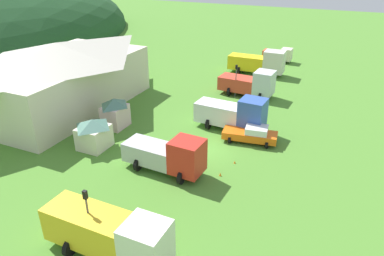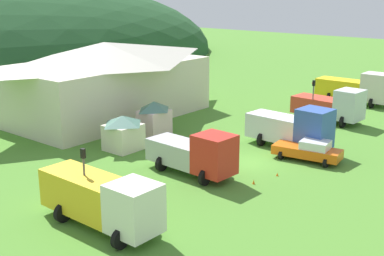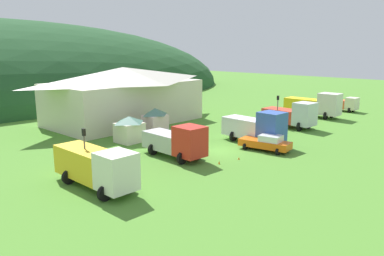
{
  "view_description": "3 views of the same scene",
  "coord_description": "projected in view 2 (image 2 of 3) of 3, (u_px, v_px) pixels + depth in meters",
  "views": [
    {
      "loc": [
        -26.81,
        -10.63,
        16.35
      ],
      "look_at": [
        -0.84,
        1.12,
        2.42
      ],
      "focal_mm": 33.62,
      "sensor_mm": 36.0,
      "label": 1
    },
    {
      "loc": [
        -30.99,
        -19.73,
        12.87
      ],
      "look_at": [
        -0.66,
        5.06,
        1.97
      ],
      "focal_mm": 47.82,
      "sensor_mm": 36.0,
      "label": 2
    },
    {
      "loc": [
        -28.99,
        -22.89,
        10.22
      ],
      "look_at": [
        -0.84,
        3.11,
        2.05
      ],
      "focal_mm": 35.7,
      "sensor_mm": 36.0,
      "label": 3
    }
  ],
  "objects": [
    {
      "name": "traffic_cone_mid_row",
      "position": [
        254.0,
        184.0,
        34.43
      ],
      "size": [
        0.36,
        0.36,
        0.63
      ],
      "primitive_type": "cone",
      "color": "orange",
      "rests_on": "ground"
    },
    {
      "name": "box_truck_blue",
      "position": [
        294.0,
        128.0,
        41.36
      ],
      "size": [
        3.35,
        7.26,
        3.65
      ],
      "rotation": [
        0.0,
        0.0,
        -1.63
      ],
      "color": "#3356AD",
      "rests_on": "ground"
    },
    {
      "name": "play_shed_pink",
      "position": [
        154.0,
        118.0,
        45.1
      ],
      "size": [
        2.72,
        2.25,
        3.14
      ],
      "color": "beige",
      "rests_on": "ground"
    },
    {
      "name": "traffic_cone_near_pickup",
      "position": [
        277.0,
        176.0,
        35.9
      ],
      "size": [
        0.36,
        0.36,
        0.47
      ],
      "primitive_type": "cone",
      "color": "orange",
      "rests_on": "ground"
    },
    {
      "name": "flatbed_truck_yellow",
      "position": [
        358.0,
        88.0,
        57.45
      ],
      "size": [
        3.27,
        8.16,
        3.67
      ],
      "rotation": [
        0.0,
        0.0,
        -1.57
      ],
      "color": "silver",
      "rests_on": "ground"
    },
    {
      "name": "traffic_light_west",
      "position": [
        84.0,
        177.0,
        28.37
      ],
      "size": [
        0.2,
        0.32,
        4.3
      ],
      "color": "#4C4C51",
      "rests_on": "ground"
    },
    {
      "name": "tow_truck_silver",
      "position": [
        332.0,
        105.0,
        49.7
      ],
      "size": [
        3.57,
        6.97,
        3.43
      ],
      "rotation": [
        0.0,
        0.0,
        -1.63
      ],
      "color": "silver",
      "rests_on": "ground"
    },
    {
      "name": "play_shed_cream",
      "position": [
        123.0,
        132.0,
        41.27
      ],
      "size": [
        2.83,
        2.65,
        2.86
      ],
      "color": "beige",
      "rests_on": "ground"
    },
    {
      "name": "traffic_light_east",
      "position": [
        313.0,
        96.0,
        49.67
      ],
      "size": [
        0.2,
        0.32,
        4.1
      ],
      "color": "#4C4C51",
      "rests_on": "ground"
    },
    {
      "name": "depot_building",
      "position": [
        105.0,
        79.0,
        51.32
      ],
      "size": [
        21.12,
        12.23,
        7.54
      ],
      "color": "beige",
      "rests_on": "ground"
    },
    {
      "name": "heavy_rig_striped",
      "position": [
        103.0,
        199.0,
        27.76
      ],
      "size": [
        3.16,
        7.95,
        3.18
      ],
      "rotation": [
        0.0,
        0.0,
        -1.58
      ],
      "color": "silver",
      "rests_on": "ground"
    },
    {
      "name": "ground_plane",
      "position": [
        249.0,
        163.0,
        38.59
      ],
      "size": [
        200.0,
        200.0,
        0.0
      ],
      "primitive_type": "plane",
      "color": "#4C842D"
    },
    {
      "name": "service_pickup_orange",
      "position": [
        309.0,
        150.0,
        38.84
      ],
      "size": [
        2.78,
        5.33,
        1.66
      ],
      "rotation": [
        0.0,
        0.0,
        -1.43
      ],
      "color": "orange",
      "rests_on": "ground"
    },
    {
      "name": "crane_truck_red",
      "position": [
        196.0,
        153.0,
        35.59
      ],
      "size": [
        3.31,
        7.01,
        3.28
      ],
      "rotation": [
        0.0,
        0.0,
        -1.63
      ],
      "color": "red",
      "rests_on": "ground"
    }
  ]
}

